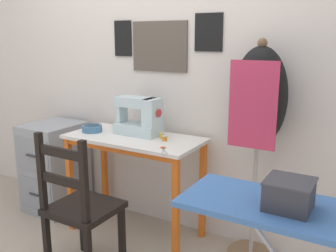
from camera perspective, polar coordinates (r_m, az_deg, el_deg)
ground_plane at (r=2.85m, az=-7.82°, el=-17.76°), size 14.00×14.00×0.00m
wall_back at (r=2.90m, az=-1.84°, el=9.53°), size 10.00×0.07×2.55m
sewing_table at (r=2.75m, az=-5.29°, el=-3.99°), size 1.01×0.48×0.76m
sewing_machine at (r=2.75m, az=-4.21°, el=1.33°), size 0.35×0.19×0.30m
fabric_bowl at (r=2.92m, az=-11.49°, el=-0.36°), size 0.15×0.15×0.05m
scissors at (r=2.40m, az=-0.70°, el=-3.57°), size 0.11×0.14×0.01m
thread_spool_near_machine at (r=2.66m, az=-0.96°, el=-1.48°), size 0.03×0.03×0.04m
thread_spool_mid_table at (r=2.60m, az=-0.52°, el=-1.90°), size 0.04×0.04×0.04m
wooden_chair at (r=2.43m, az=-13.26°, el=-12.14°), size 0.40×0.38×0.93m
filing_cabinet at (r=3.40m, az=-16.84°, el=-5.95°), size 0.41×0.49×0.76m
dress_form at (r=2.41m, az=13.65°, el=2.80°), size 0.35×0.32×1.46m
ironing_board at (r=1.57m, az=22.50°, el=-13.79°), size 1.11×0.37×0.83m
storage_box at (r=1.53m, az=17.96°, el=-9.86°), size 0.18×0.18×0.12m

